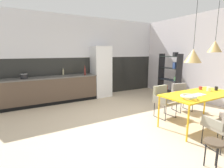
{
  "coord_description": "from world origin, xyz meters",
  "views": [
    {
      "loc": [
        -2.24,
        -3.05,
        1.68
      ],
      "look_at": [
        -0.08,
        0.7,
        0.88
      ],
      "focal_mm": 27.37,
      "sensor_mm": 36.0,
      "label": 1
    }
  ],
  "objects_px": {
    "bottle_vinegar_dark": "(85,71)",
    "open_shelf_unit": "(170,74)",
    "dining_table": "(199,95)",
    "mug_short_terracotta": "(216,88)",
    "cooking_pot": "(24,76)",
    "pendant_lamp_over_table_near": "(193,56)",
    "armchair_head_of_table": "(163,98)",
    "bottle_oil_tall": "(63,72)",
    "mug_tall_blue": "(201,88)",
    "fruit_bowl": "(189,97)",
    "mug_glass_clear": "(209,89)",
    "armchair_facing_counter": "(181,94)",
    "open_book": "(198,95)",
    "refrigerator_column": "(101,72)",
    "side_stool": "(214,144)",
    "pendant_lamp_over_table_far": "(215,46)"
  },
  "relations": [
    {
      "from": "side_stool",
      "to": "cooking_pot",
      "type": "bearing_deg",
      "value": 115.15
    },
    {
      "from": "armchair_facing_counter",
      "to": "open_shelf_unit",
      "type": "relative_size",
      "value": 0.46
    },
    {
      "from": "dining_table",
      "to": "cooking_pot",
      "type": "relative_size",
      "value": 8.71
    },
    {
      "from": "armchair_head_of_table",
      "to": "pendant_lamp_over_table_near",
      "type": "xyz_separation_m",
      "value": [
        -0.09,
        -0.82,
        1.1
      ]
    },
    {
      "from": "open_book",
      "to": "mug_short_terracotta",
      "type": "height_order",
      "value": "mug_short_terracotta"
    },
    {
      "from": "bottle_vinegar_dark",
      "to": "cooking_pot",
      "type": "bearing_deg",
      "value": 176.02
    },
    {
      "from": "armchair_head_of_table",
      "to": "mug_tall_blue",
      "type": "bearing_deg",
      "value": 137.58
    },
    {
      "from": "cooking_pot",
      "to": "open_shelf_unit",
      "type": "distance_m",
      "value": 4.96
    },
    {
      "from": "armchair_head_of_table",
      "to": "bottle_oil_tall",
      "type": "bearing_deg",
      "value": -60.7
    },
    {
      "from": "mug_tall_blue",
      "to": "armchair_head_of_table",
      "type": "bearing_deg",
      "value": 139.81
    },
    {
      "from": "armchair_head_of_table",
      "to": "cooking_pot",
      "type": "bearing_deg",
      "value": -43.58
    },
    {
      "from": "bottle_oil_tall",
      "to": "side_stool",
      "type": "bearing_deg",
      "value": -79.55
    },
    {
      "from": "armchair_head_of_table",
      "to": "mug_glass_clear",
      "type": "bearing_deg",
      "value": 130.99
    },
    {
      "from": "dining_table",
      "to": "mug_short_terracotta",
      "type": "distance_m",
      "value": 0.66
    },
    {
      "from": "fruit_bowl",
      "to": "side_stool",
      "type": "xyz_separation_m",
      "value": [
        -0.58,
        -0.88,
        -0.43
      ]
    },
    {
      "from": "dining_table",
      "to": "armchair_head_of_table",
      "type": "height_order",
      "value": "armchair_head_of_table"
    },
    {
      "from": "armchair_head_of_table",
      "to": "mug_short_terracotta",
      "type": "distance_m",
      "value": 1.27
    },
    {
      "from": "refrigerator_column",
      "to": "fruit_bowl",
      "type": "relative_size",
      "value": 5.96
    },
    {
      "from": "mug_tall_blue",
      "to": "bottle_oil_tall",
      "type": "relative_size",
      "value": 0.5
    },
    {
      "from": "fruit_bowl",
      "to": "mug_short_terracotta",
      "type": "xyz_separation_m",
      "value": [
        1.29,
        0.17,
        -0.0
      ]
    },
    {
      "from": "open_shelf_unit",
      "to": "mug_tall_blue",
      "type": "bearing_deg",
      "value": -28.04
    },
    {
      "from": "armchair_head_of_table",
      "to": "bottle_oil_tall",
      "type": "xyz_separation_m",
      "value": [
        -1.83,
        2.98,
        0.47
      ]
    },
    {
      "from": "mug_short_terracotta",
      "to": "pendant_lamp_over_table_far",
      "type": "height_order",
      "value": "pendant_lamp_over_table_far"
    },
    {
      "from": "armchair_facing_counter",
      "to": "mug_glass_clear",
      "type": "relative_size",
      "value": 5.86
    },
    {
      "from": "dining_table",
      "to": "refrigerator_column",
      "type": "bearing_deg",
      "value": 101.56
    },
    {
      "from": "refrigerator_column",
      "to": "fruit_bowl",
      "type": "height_order",
      "value": "refrigerator_column"
    },
    {
      "from": "pendant_lamp_over_table_near",
      "to": "open_book",
      "type": "bearing_deg",
      "value": -13.46
    },
    {
      "from": "open_shelf_unit",
      "to": "pendant_lamp_over_table_near",
      "type": "distance_m",
      "value": 2.81
    },
    {
      "from": "side_stool",
      "to": "open_shelf_unit",
      "type": "height_order",
      "value": "open_shelf_unit"
    },
    {
      "from": "cooking_pot",
      "to": "fruit_bowl",
      "type": "bearing_deg",
      "value": -53.61
    },
    {
      "from": "dining_table",
      "to": "armchair_facing_counter",
      "type": "relative_size",
      "value": 2.35
    },
    {
      "from": "open_book",
      "to": "mug_tall_blue",
      "type": "xyz_separation_m",
      "value": [
        0.54,
        0.3,
        0.03
      ]
    },
    {
      "from": "mug_tall_blue",
      "to": "open_shelf_unit",
      "type": "distance_m",
      "value": 2.07
    },
    {
      "from": "mug_glass_clear",
      "to": "cooking_pot",
      "type": "relative_size",
      "value": 0.63
    },
    {
      "from": "bottle_vinegar_dark",
      "to": "open_shelf_unit",
      "type": "distance_m",
      "value": 3.12
    },
    {
      "from": "refrigerator_column",
      "to": "pendant_lamp_over_table_near",
      "type": "bearing_deg",
      "value": -84.18
    },
    {
      "from": "mug_glass_clear",
      "to": "mug_short_terracotta",
      "type": "bearing_deg",
      "value": -15.41
    },
    {
      "from": "mug_glass_clear",
      "to": "bottle_vinegar_dark",
      "type": "relative_size",
      "value": 0.39
    },
    {
      "from": "bottle_vinegar_dark",
      "to": "open_shelf_unit",
      "type": "bearing_deg",
      "value": -25.17
    },
    {
      "from": "mug_tall_blue",
      "to": "pendant_lamp_over_table_near",
      "type": "relative_size",
      "value": 0.08
    },
    {
      "from": "dining_table",
      "to": "pendant_lamp_over_table_near",
      "type": "relative_size",
      "value": 1.25
    },
    {
      "from": "refrigerator_column",
      "to": "pendant_lamp_over_table_far",
      "type": "distance_m",
      "value": 3.84
    },
    {
      "from": "refrigerator_column",
      "to": "bottle_vinegar_dark",
      "type": "xyz_separation_m",
      "value": [
        -0.71,
        -0.16,
        0.07
      ]
    },
    {
      "from": "open_book",
      "to": "armchair_facing_counter",
      "type": "bearing_deg",
      "value": 54.17
    },
    {
      "from": "mug_glass_clear",
      "to": "side_stool",
      "type": "relative_size",
      "value": 0.31
    },
    {
      "from": "armchair_head_of_table",
      "to": "open_book",
      "type": "relative_size",
      "value": 2.63
    },
    {
      "from": "mug_short_terracotta",
      "to": "pendant_lamp_over_table_near",
      "type": "bearing_deg",
      "value": -179.91
    },
    {
      "from": "pendant_lamp_over_table_near",
      "to": "fruit_bowl",
      "type": "bearing_deg",
      "value": -147.83
    },
    {
      "from": "pendant_lamp_over_table_near",
      "to": "pendant_lamp_over_table_far",
      "type": "relative_size",
      "value": 1.17
    },
    {
      "from": "open_book",
      "to": "open_shelf_unit",
      "type": "distance_m",
      "value": 2.62
    }
  ]
}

